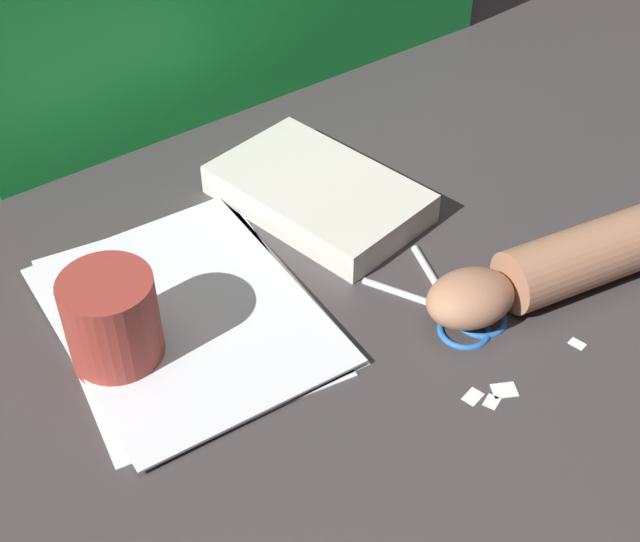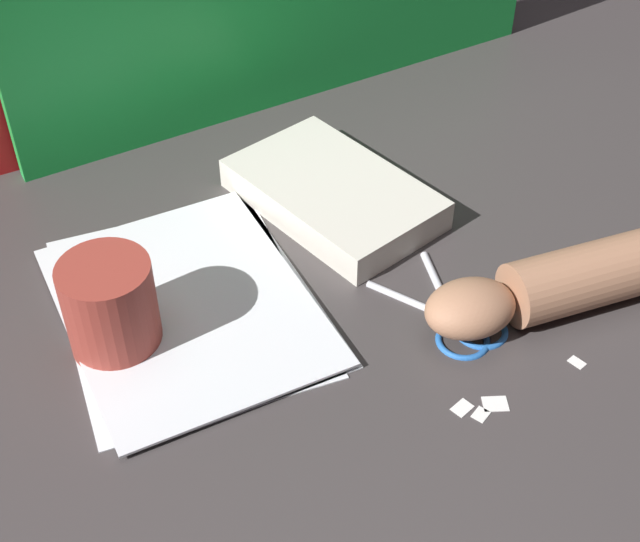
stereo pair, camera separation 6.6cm
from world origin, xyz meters
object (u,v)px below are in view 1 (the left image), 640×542
object	(u,v)px
book_closed	(318,194)
scissors	(458,311)
paper_stack	(186,313)
hand_forearm	(564,264)
mug	(112,321)

from	to	relation	value
book_closed	scissors	world-z (taller)	book_closed
paper_stack	hand_forearm	world-z (taller)	hand_forearm
scissors	book_closed	bearing A→B (deg)	97.48
book_closed	paper_stack	bearing A→B (deg)	-157.21
paper_stack	mug	bearing A→B (deg)	-166.56
hand_forearm	mug	distance (m)	0.48
paper_stack	hand_forearm	xyz separation A→B (m)	(0.37, -0.17, 0.03)
book_closed	mug	xyz separation A→B (m)	(-0.30, -0.11, 0.03)
paper_stack	book_closed	bearing A→B (deg)	22.79
hand_forearm	scissors	bearing A→B (deg)	167.98
paper_stack	scissors	distance (m)	0.29
hand_forearm	paper_stack	bearing A→B (deg)	155.20
paper_stack	scissors	size ratio (longest dim) A/B	1.97
book_closed	scissors	bearing A→B (deg)	-82.52
book_closed	scissors	distance (m)	0.24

